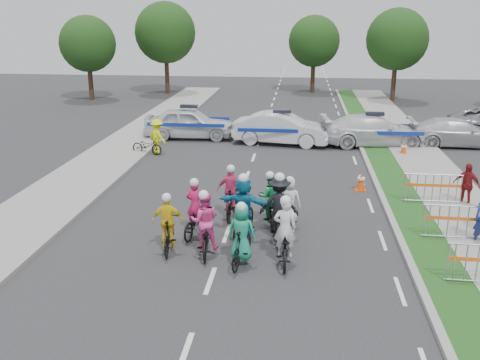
# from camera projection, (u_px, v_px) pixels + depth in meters

# --- Properties ---
(ground) EXTENTS (90.00, 90.00, 0.00)m
(ground) POSITION_uv_depth(u_px,v_px,m) (210.00, 281.00, 13.28)
(ground) COLOR #28282B
(ground) RESTS_ON ground
(curb_right) EXTENTS (0.20, 60.00, 0.12)m
(curb_right) POSITION_uv_depth(u_px,v_px,m) (390.00, 215.00, 17.45)
(curb_right) COLOR gray
(curb_right) RESTS_ON ground
(grass_strip) EXTENTS (1.20, 60.00, 0.11)m
(grass_strip) POSITION_uv_depth(u_px,v_px,m) (412.00, 216.00, 17.37)
(grass_strip) COLOR #154115
(grass_strip) RESTS_ON ground
(sidewalk_right) EXTENTS (2.40, 60.00, 0.13)m
(sidewalk_right) POSITION_uv_depth(u_px,v_px,m) (469.00, 218.00, 17.17)
(sidewalk_right) COLOR gray
(sidewalk_right) RESTS_ON ground
(sidewalk_left) EXTENTS (3.00, 60.00, 0.13)m
(sidewalk_left) POSITION_uv_depth(u_px,v_px,m) (51.00, 201.00, 18.71)
(sidewalk_left) COLOR gray
(sidewalk_left) RESTS_ON ground
(rider_0) EXTENTS (0.71, 1.89, 1.91)m
(rider_0) POSITION_uv_depth(u_px,v_px,m) (285.00, 240.00, 14.08)
(rider_0) COLOR black
(rider_0) RESTS_ON ground
(rider_1) EXTENTS (0.82, 1.75, 1.78)m
(rider_1) POSITION_uv_depth(u_px,v_px,m) (242.00, 240.00, 13.95)
(rider_1) COLOR black
(rider_1) RESTS_ON ground
(rider_2) EXTENTS (0.87, 1.90, 1.87)m
(rider_2) POSITION_uv_depth(u_px,v_px,m) (205.00, 230.00, 14.60)
(rider_2) COLOR black
(rider_2) RESTS_ON ground
(rider_3) EXTENTS (0.90, 1.69, 1.74)m
(rider_3) POSITION_uv_depth(u_px,v_px,m) (169.00, 229.00, 14.75)
(rider_3) COLOR black
(rider_3) RESTS_ON ground
(rider_4) EXTENTS (1.14, 2.02, 2.05)m
(rider_4) POSITION_uv_depth(u_px,v_px,m) (279.00, 213.00, 15.55)
(rider_4) COLOR black
(rider_4) RESTS_ON ground
(rider_5) EXTENTS (1.66, 1.97, 2.00)m
(rider_5) POSITION_uv_depth(u_px,v_px,m) (244.00, 211.00, 15.62)
(rider_5) COLOR black
(rider_5) RESTS_ON ground
(rider_6) EXTENTS (0.96, 1.85, 1.80)m
(rider_6) POSITION_uv_depth(u_px,v_px,m) (196.00, 216.00, 15.89)
(rider_6) COLOR black
(rider_6) RESTS_ON ground
(rider_7) EXTENTS (0.76, 1.63, 1.66)m
(rider_7) POSITION_uv_depth(u_px,v_px,m) (289.00, 207.00, 16.47)
(rider_7) COLOR black
(rider_7) RESTS_ON ground
(rider_8) EXTENTS (0.93, 1.81, 1.76)m
(rider_8) POSITION_uv_depth(u_px,v_px,m) (270.00, 204.00, 16.66)
(rider_8) COLOR black
(rider_8) RESTS_ON ground
(rider_9) EXTENTS (0.92, 1.74, 1.81)m
(rider_9) POSITION_uv_depth(u_px,v_px,m) (231.00, 197.00, 17.20)
(rider_9) COLOR black
(rider_9) RESTS_ON ground
(police_car_0) EXTENTS (4.83, 2.14, 1.62)m
(police_car_0) POSITION_uv_depth(u_px,v_px,m) (189.00, 123.00, 28.34)
(police_car_0) COLOR silver
(police_car_0) RESTS_ON ground
(police_car_1) EXTENTS (5.03, 2.37, 1.60)m
(police_car_1) POSITION_uv_depth(u_px,v_px,m) (282.00, 128.00, 27.04)
(police_car_1) COLOR silver
(police_car_1) RESTS_ON ground
(police_car_2) EXTENTS (5.48, 2.77, 1.52)m
(police_car_2) POSITION_uv_depth(u_px,v_px,m) (374.00, 130.00, 26.76)
(police_car_2) COLOR silver
(police_car_2) RESTS_ON ground
(civilian_sedan) EXTENTS (4.79, 1.97, 1.39)m
(civilian_sedan) POSITION_uv_depth(u_px,v_px,m) (457.00, 132.00, 26.64)
(civilian_sedan) COLOR silver
(civilian_sedan) RESTS_ON ground
(spectator_2) EXTENTS (0.96, 0.79, 1.53)m
(spectator_2) POSITION_uv_depth(u_px,v_px,m) (466.00, 185.00, 18.20)
(spectator_2) COLOR maroon
(spectator_2) RESTS_ON ground
(marshal_hiviz) EXTENTS (1.21, 1.11, 1.63)m
(marshal_hiviz) POSITION_uv_depth(u_px,v_px,m) (157.00, 136.00, 25.24)
(marshal_hiviz) COLOR #EEFF0D
(marshal_hiviz) RESTS_ON ground
(barrier_1) EXTENTS (2.01, 0.54, 1.12)m
(barrier_1) POSITION_uv_depth(u_px,v_px,m) (458.00, 224.00, 15.40)
(barrier_1) COLOR #A5A8AD
(barrier_1) RESTS_ON ground
(barrier_2) EXTENTS (2.00, 0.52, 1.12)m
(barrier_2) POSITION_uv_depth(u_px,v_px,m) (433.00, 190.00, 18.38)
(barrier_2) COLOR #A5A8AD
(barrier_2) RESTS_ON ground
(cone_0) EXTENTS (0.40, 0.40, 0.70)m
(cone_0) POSITION_uv_depth(u_px,v_px,m) (361.00, 181.00, 20.02)
(cone_0) COLOR #F24C0C
(cone_0) RESTS_ON ground
(cone_1) EXTENTS (0.40, 0.40, 0.70)m
(cone_1) POSITION_uv_depth(u_px,v_px,m) (404.00, 149.00, 24.88)
(cone_1) COLOR #F24C0C
(cone_1) RESTS_ON ground
(parked_bike) EXTENTS (1.62, 0.88, 0.81)m
(parked_bike) POSITION_uv_depth(u_px,v_px,m) (147.00, 146.00, 25.16)
(parked_bike) COLOR black
(parked_bike) RESTS_ON ground
(tree_0) EXTENTS (4.20, 4.20, 6.30)m
(tree_0) POSITION_uv_depth(u_px,v_px,m) (88.00, 44.00, 40.11)
(tree_0) COLOR #382619
(tree_0) RESTS_ON ground
(tree_1) EXTENTS (4.55, 4.55, 6.82)m
(tree_1) POSITION_uv_depth(u_px,v_px,m) (397.00, 40.00, 39.41)
(tree_1) COLOR #382619
(tree_1) RESTS_ON ground
(tree_3) EXTENTS (4.90, 4.90, 7.35)m
(tree_3) POSITION_uv_depth(u_px,v_px,m) (165.00, 33.00, 43.15)
(tree_3) COLOR #382619
(tree_3) RESTS_ON ground
(tree_4) EXTENTS (4.20, 4.20, 6.30)m
(tree_4) POSITION_uv_depth(u_px,v_px,m) (314.00, 41.00, 43.96)
(tree_4) COLOR #382619
(tree_4) RESTS_ON ground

